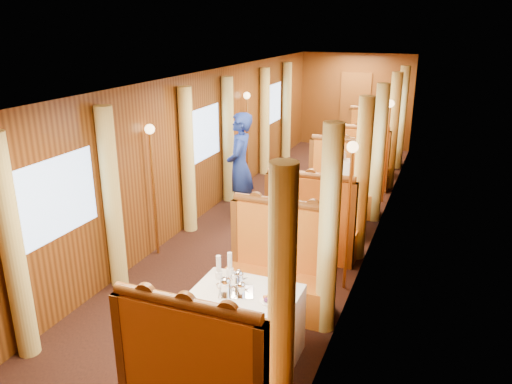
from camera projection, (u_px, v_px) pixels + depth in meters
The scene contains 47 objects.
floor at pixel (284, 224), 8.52m from camera, with size 3.00×12.00×0.01m, color black, non-canonical shape.
ceiling at pixel (287, 75), 7.71m from camera, with size 3.00×12.00×0.01m, color silver, non-canonical shape.
wall_far at pixel (355, 101), 13.39m from camera, with size 3.00×2.50×0.01m, color brown, non-canonical shape.
wall_left at pixel (203, 145), 8.63m from camera, with size 12.00×2.50×0.01m, color brown, non-canonical shape.
wall_right at pixel (379, 162), 7.59m from camera, with size 12.00×2.50×0.01m, color brown, non-canonical shape.
doorway_far at pixel (355, 110), 13.45m from camera, with size 0.80×0.04×2.00m, color brown.
table_near at pixel (246, 324), 5.06m from camera, with size 1.05×0.72×0.75m, color white.
banquette_near_aft at pixel (279, 275), 5.93m from camera, with size 1.30×0.55×1.34m.
table_mid at pixel (328, 209), 8.14m from camera, with size 1.05×0.72×0.75m, color white.
banquette_mid_fwd at pixel (312, 230), 7.23m from camera, with size 1.30×0.55×1.34m.
banquette_mid_aft at pixel (341, 188), 9.01m from camera, with size 1.30×0.55×1.34m.
table_far at pixel (365, 158), 11.22m from camera, with size 1.05×0.72×0.75m, color white.
banquette_far_fwd at pixel (357, 167), 10.31m from camera, with size 1.30×0.55×1.34m.
banquette_far_aft at pixel (372, 146), 12.09m from camera, with size 1.30×0.55×1.34m.
tea_tray at pixel (236, 292), 4.91m from camera, with size 0.34×0.26×0.01m, color silver.
teapot_left at pixel (226, 288), 4.87m from camera, with size 0.17×0.13×0.14m, color silver, non-canonical shape.
teapot_right at pixel (241, 291), 4.84m from camera, with size 0.14×0.11×0.12m, color silver, non-canonical shape.
teapot_back at pixel (239, 279), 5.03m from camera, with size 0.16×0.12×0.13m, color silver, non-canonical shape.
fruit_plate at pixel (270, 300), 4.76m from camera, with size 0.20×0.20×0.05m.
cup_inboard at pixel (219, 270), 5.15m from camera, with size 0.08×0.08×0.26m.
cup_outboard at pixel (230, 267), 5.21m from camera, with size 0.08×0.08×0.26m.
rose_vase_mid at pixel (332, 177), 7.97m from camera, with size 0.06×0.06×0.36m.
rose_vase_far at pixel (365, 133), 11.07m from camera, with size 0.06×0.06×0.36m.
window_left_near at pixel (58, 198), 5.48m from camera, with size 1.20×0.90×0.01m, color #8EADD6, non-canonical shape.
curtain_left_near_a at pixel (13, 250), 4.85m from camera, with size 0.22×0.22×2.35m, color #E4D574.
curtain_left_near_b at pixel (112, 200), 6.22m from camera, with size 0.22×0.22×2.35m, color #E4D574.
window_right_near at pixel (321, 238), 4.45m from camera, with size 1.20×0.90×0.01m, color #8EADD6, non-canonical shape.
curtain_right_near_a at pixel (281, 307), 3.89m from camera, with size 0.22×0.22×2.35m, color #E4D574.
curtain_right_near_b at pixel (329, 232), 5.26m from camera, with size 0.22×0.22×2.35m, color #E4D574.
window_left_mid at pixel (203, 134), 8.56m from camera, with size 1.20×0.90×0.01m, color #8EADD6, non-canonical shape.
curtain_left_mid_a at pixel (188, 161), 7.93m from camera, with size 0.22×0.22×2.35m, color #E4D574.
curtain_left_mid_b at pixel (228, 141), 9.30m from camera, with size 0.22×0.22×2.35m, color #E4D574.
window_right_mid at pixel (379, 149), 7.53m from camera, with size 1.20×0.90×0.01m, color #8EADD6, non-canonical shape.
curtain_right_mid_a at pixel (362, 180), 6.97m from camera, with size 0.22×0.22×2.35m, color #E4D574.
curtain_right_mid_b at pixel (378, 154), 8.35m from camera, with size 0.22×0.22×2.35m, color #E4D574.
window_left_far at pixel (272, 104), 11.64m from camera, with size 1.20×0.90×0.01m, color #8EADD6, non-canonical shape.
curtain_left_far_a at pixel (265, 122), 11.01m from camera, with size 0.22×0.22×2.35m, color #E4D574.
curtain_left_far_b at pixel (287, 111), 12.38m from camera, with size 0.22×0.22×2.35m, color #E4D574.
window_right_far at pixel (403, 112), 10.61m from camera, with size 1.20×0.90×0.01m, color #8EADD6, non-canonical shape.
curtain_right_far_a at pixel (393, 132), 10.05m from camera, with size 0.22×0.22×2.35m, color #E4D574.
curtain_right_far_b at pixel (401, 118), 11.43m from camera, with size 0.22×0.22×2.35m, color #E4D574.
sconce_left_fore at pixel (152, 164), 7.01m from camera, with size 0.14×0.14×1.95m.
sconce_right_fore at pixel (350, 187), 6.04m from camera, with size 0.14×0.14×1.95m.
sconce_left_aft at pixel (247, 120), 10.09m from camera, with size 0.14×0.14×1.95m.
sconce_right_aft at pixel (388, 131), 9.12m from camera, with size 0.14×0.14×1.95m.
steward at pixel (240, 166), 8.54m from camera, with size 0.68×0.44×1.86m, color navy.
passenger at pixel (339, 175), 8.68m from camera, with size 0.40×0.44×0.76m.
Camera 1 is at (2.43, -7.51, 3.29)m, focal length 35.00 mm.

